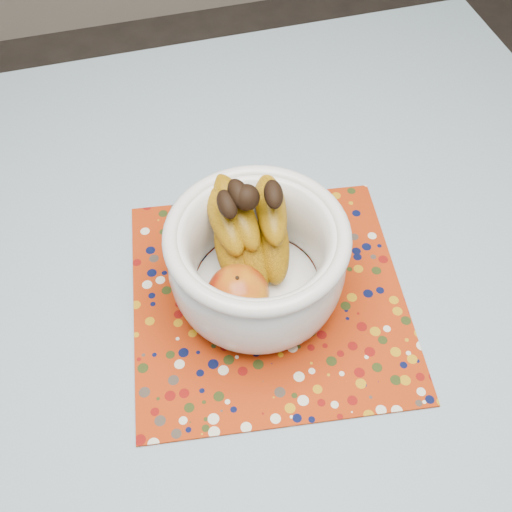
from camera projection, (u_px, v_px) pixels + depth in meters
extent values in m
plane|color=#2D2826|center=(255.00, 476.00, 1.45)|extent=(4.00, 4.00, 0.00)
cube|color=brown|center=(255.00, 328.00, 0.86)|extent=(1.20, 1.20, 0.04)
cylinder|color=brown|center=(397.00, 178.00, 1.55)|extent=(0.06, 0.06, 0.71)
cylinder|color=brown|center=(477.00, 304.00, 1.52)|extent=(0.03, 0.03, 0.38)
cube|color=#6085A0|center=(255.00, 319.00, 0.84)|extent=(1.32, 1.32, 0.01)
cube|color=#982708|center=(269.00, 297.00, 0.86)|extent=(0.43, 0.43, 0.00)
cylinder|color=silver|center=(257.00, 291.00, 0.85)|extent=(0.12, 0.12, 0.01)
cylinder|color=silver|center=(257.00, 286.00, 0.84)|extent=(0.18, 0.18, 0.01)
torus|color=silver|center=(257.00, 235.00, 0.75)|extent=(0.24, 0.24, 0.02)
ellipsoid|color=#741004|center=(238.00, 294.00, 0.78)|extent=(0.08, 0.08, 0.07)
sphere|color=black|center=(246.00, 197.00, 0.75)|extent=(0.03, 0.03, 0.03)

